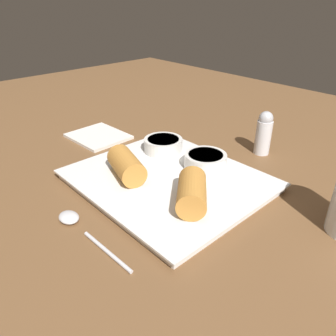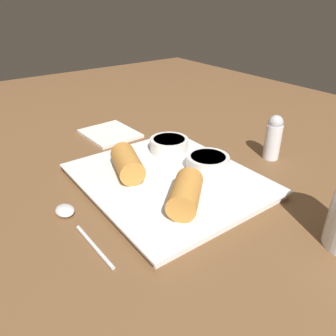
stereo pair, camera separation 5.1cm
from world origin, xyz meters
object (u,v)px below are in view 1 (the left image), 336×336
serving_plate (168,181)px  dipping_bowl_near (205,160)px  napkin (100,136)px  spoon (76,223)px  dipping_bowl_far (163,144)px  salt_shaker (264,133)px

serving_plate → dipping_bowl_near: 7.35cm
dipping_bowl_near → napkin: bearing=-171.0°
dipping_bowl_near → spoon: 23.36cm
dipping_bowl_near → dipping_bowl_far: same height
serving_plate → napkin: size_ratio=2.38×
dipping_bowl_far → napkin: size_ratio=0.58×
dipping_bowl_near → dipping_bowl_far: size_ratio=1.00×
napkin → salt_shaker: salt_shaker is taller
serving_plate → salt_shaker: salt_shaker is taller
dipping_bowl_near → salt_shaker: bearing=83.5°
serving_plate → dipping_bowl_far: bearing=142.4°
dipping_bowl_near → dipping_bowl_far: 9.60cm
salt_shaker → serving_plate: bearing=-99.4°
spoon → salt_shaker: bearing=83.8°
dipping_bowl_far → spoon: dipping_bowl_far is taller
serving_plate → salt_shaker: 21.95cm
spoon → dipping_bowl_far: bearing=107.9°
dipping_bowl_far → napkin: 17.31cm
dipping_bowl_near → spoon: (-2.40, -23.12, -2.33)cm
dipping_bowl_near → dipping_bowl_far: bearing=-174.6°
spoon → napkin: size_ratio=1.24×
salt_shaker → napkin: bearing=-146.2°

